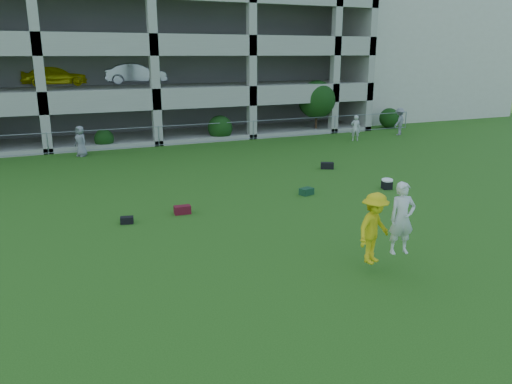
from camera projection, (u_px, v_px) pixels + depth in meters
name	position (u px, v px, depth m)	size (l,w,h in m)	color
ground	(338.00, 272.00, 12.35)	(100.00, 100.00, 0.00)	#235114
stucco_building	(387.00, 56.00, 44.64)	(16.00, 14.00, 10.00)	beige
bystander_c	(81.00, 141.00, 26.07)	(0.78, 0.51, 1.60)	gray
bystander_e	(355.00, 128.00, 30.75)	(0.58, 0.38, 1.58)	silver
bystander_f	(399.00, 122.00, 32.90)	(1.15, 0.66, 1.78)	gray
bag_red_a	(182.00, 210.00, 16.81)	(0.55, 0.30, 0.28)	#510D14
bag_black_b	(127.00, 220.00, 15.86)	(0.40, 0.25, 0.22)	black
bag_green_c	(306.00, 191.00, 19.09)	(0.50, 0.35, 0.26)	#163D24
crate_d	(387.00, 185.00, 19.90)	(0.35, 0.35, 0.30)	black
bag_black_e	(327.00, 166.00, 23.38)	(0.60, 0.30, 0.30)	black
frisbee_contest	(382.00, 225.00, 12.09)	(1.66, 1.04, 2.08)	yellow
parking_garage	(126.00, 42.00, 35.14)	(30.00, 14.00, 12.00)	#9E998C
fence	(159.00, 136.00, 28.93)	(36.06, 0.06, 1.20)	gray
shrub_row	(228.00, 115.00, 31.09)	(34.38, 2.52, 3.50)	#163D11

